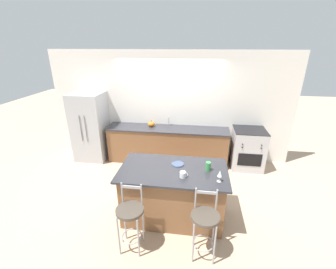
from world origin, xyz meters
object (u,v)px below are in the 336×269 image
at_px(oven_range, 248,149).
at_px(dinner_plate, 178,164).
at_px(refrigerator, 91,127).
at_px(bar_stool_far, 205,223).
at_px(pumpkin_decoration, 151,124).
at_px(coffee_mug, 183,175).
at_px(wine_glass, 220,174).
at_px(tumbler_cup, 208,166).
at_px(bar_stool_near, 130,216).

xyz_separation_m(oven_range, dinner_plate, (-1.52, -1.75, 0.45)).
xyz_separation_m(refrigerator, bar_stool_far, (2.86, -2.64, -0.29)).
bearing_deg(pumpkin_decoration, coffee_mug, -66.79).
height_order(wine_glass, pumpkin_decoration, wine_glass).
bearing_deg(coffee_mug, tumbler_cup, 33.51).
distance_m(dinner_plate, coffee_mug, 0.40).
height_order(refrigerator, dinner_plate, refrigerator).
bearing_deg(dinner_plate, tumbler_cup, -14.58).
bearing_deg(wine_glass, pumpkin_decoration, 123.41).
xyz_separation_m(refrigerator, bar_stool_near, (1.82, -2.66, -0.29)).
relative_size(dinner_plate, pumpkin_decoration, 1.27).
height_order(coffee_mug, pumpkin_decoration, pumpkin_decoration).
relative_size(refrigerator, pumpkin_decoration, 10.15).
distance_m(oven_range, tumbler_cup, 2.20).
distance_m(refrigerator, bar_stool_far, 3.90).
xyz_separation_m(refrigerator, pumpkin_decoration, (1.56, 0.11, 0.11)).
xyz_separation_m(dinner_plate, wine_glass, (0.65, -0.42, 0.12)).
bearing_deg(bar_stool_near, coffee_mug, 38.19).
bearing_deg(refrigerator, wine_glass, -35.17).
height_order(bar_stool_near, coffee_mug, bar_stool_near).
distance_m(bar_stool_far, tumbler_cup, 0.89).
bearing_deg(pumpkin_decoration, dinner_plate, -65.50).
distance_m(wine_glass, pumpkin_decoration, 2.72).
bearing_deg(bar_stool_far, refrigerator, 137.32).
bearing_deg(wine_glass, oven_range, 68.33).
distance_m(bar_stool_far, pumpkin_decoration, 3.07).
bearing_deg(refrigerator, oven_range, 0.33).
xyz_separation_m(coffee_mug, tumbler_cup, (0.38, 0.25, 0.03)).
bearing_deg(dinner_plate, bar_stool_near, -121.90).
xyz_separation_m(refrigerator, dinner_plate, (2.40, -1.73, 0.08)).
xyz_separation_m(bar_stool_near, dinner_plate, (0.58, 0.93, 0.36)).
bearing_deg(coffee_mug, oven_range, 56.70).
bearing_deg(wine_glass, refrigerator, 144.83).
height_order(oven_range, bar_stool_near, bar_stool_near).
height_order(oven_range, pumpkin_decoration, pumpkin_decoration).
bearing_deg(refrigerator, coffee_mug, -40.05).
height_order(tumbler_cup, pumpkin_decoration, tumbler_cup).
relative_size(dinner_plate, wine_glass, 1.18).
bearing_deg(pumpkin_decoration, bar_stool_near, -84.53).
bearing_deg(tumbler_cup, dinner_plate, 165.42).
xyz_separation_m(bar_stool_near, tumbler_cup, (1.07, 0.80, 0.43)).
height_order(dinner_plate, coffee_mug, coffee_mug).
xyz_separation_m(wine_glass, pumpkin_decoration, (-1.50, 2.27, -0.09)).
xyz_separation_m(bar_stool_far, wine_glass, (0.19, 0.48, 0.48)).
distance_m(refrigerator, dinner_plate, 2.96).
height_order(bar_stool_near, tumbler_cup, tumbler_cup).
bearing_deg(bar_stool_far, wine_glass, 68.18).
bearing_deg(dinner_plate, wine_glass, -32.78).
relative_size(oven_range, tumbler_cup, 6.58).
height_order(refrigerator, pumpkin_decoration, refrigerator).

